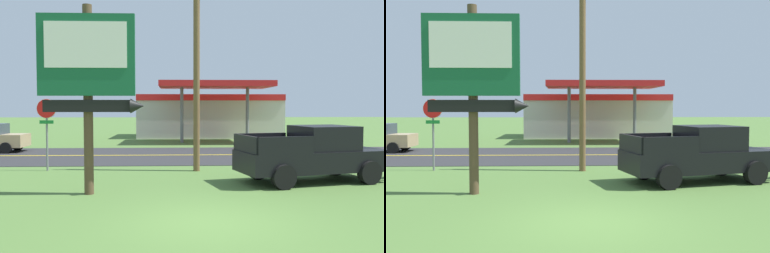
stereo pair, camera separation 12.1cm
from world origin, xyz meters
The scene contains 8 objects.
ground_plane centered at (0.00, 0.00, 0.00)m, with size 180.00×180.00×0.00m, color #4C7033.
road_asphalt centered at (0.00, 13.00, 0.01)m, with size 140.00×8.00×0.02m, color #2B2B2D.
road_centre_line centered at (0.00, 13.00, 0.02)m, with size 126.00×0.20×0.01m, color gold.
motel_sign centered at (-3.23, 3.08, 3.69)m, with size 3.10×0.54×5.64m.
stop_sign centered at (-5.95, 7.90, 2.03)m, with size 0.80×0.08×2.95m.
utility_pole centered at (0.17, 7.60, 4.43)m, with size 1.76×0.26×8.30m.
gas_station centered at (2.18, 26.67, 1.94)m, with size 12.00×11.50×4.40m.
pickup_black_parked_on_lawn centered at (4.14, 5.01, 0.96)m, with size 5.52×3.13×1.96m.
Camera 1 is at (-0.69, -9.38, 2.65)m, focal length 39.14 mm.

